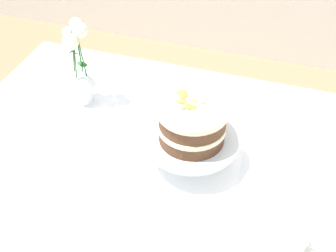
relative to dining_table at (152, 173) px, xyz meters
name	(u,v)px	position (x,y,z in m)	size (l,w,h in m)	color
dining_table	(152,173)	(0.00, 0.00, 0.00)	(1.40, 1.00, 0.74)	white
linen_napkin	(190,161)	(0.13, 0.01, 0.09)	(0.32, 0.32, 0.00)	white
cake_stand	(191,142)	(0.13, 0.01, 0.17)	(0.29, 0.29, 0.10)	silver
layer_cake	(192,123)	(0.13, 0.01, 0.25)	(0.21, 0.21, 0.13)	brown
flower_vase	(80,68)	(-0.33, 0.19, 0.24)	(0.10, 0.10, 0.33)	silver
teacup	(294,242)	(0.48, -0.21, 0.11)	(0.12, 0.12, 0.06)	white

